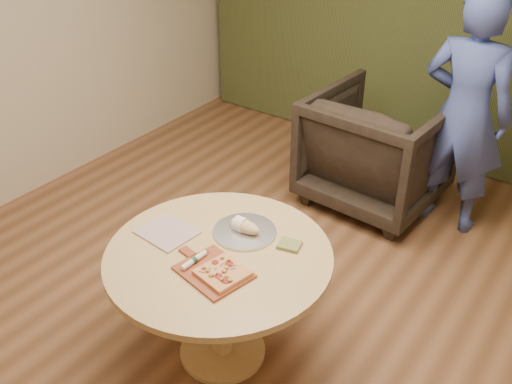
{
  "coord_description": "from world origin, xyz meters",
  "views": [
    {
      "loc": [
        1.58,
        -2.05,
        2.62
      ],
      "look_at": [
        -0.06,
        0.25,
        0.88
      ],
      "focal_mm": 40.0,
      "sensor_mm": 36.0,
      "label": 1
    }
  ],
  "objects_px": {
    "bread_roll": "(243,226)",
    "pedestal_table": "(219,273)",
    "flatbread_pizza": "(222,273)",
    "serving_tray": "(245,232)",
    "armchair": "(378,144)",
    "pizza_paddle": "(212,271)",
    "cutlery_roll": "(194,260)",
    "person_standing": "(465,114)"
  },
  "relations": [
    {
      "from": "pizza_paddle",
      "to": "armchair",
      "type": "xyz_separation_m",
      "value": [
        -0.1,
        2.24,
        -0.24
      ]
    },
    {
      "from": "serving_tray",
      "to": "bread_roll",
      "type": "height_order",
      "value": "bread_roll"
    },
    {
      "from": "cutlery_roll",
      "to": "bread_roll",
      "type": "distance_m",
      "value": 0.38
    },
    {
      "from": "bread_roll",
      "to": "person_standing",
      "type": "bearing_deg",
      "value": 73.14
    },
    {
      "from": "bread_roll",
      "to": "pizza_paddle",
      "type": "bearing_deg",
      "value": -77.9
    },
    {
      "from": "flatbread_pizza",
      "to": "person_standing",
      "type": "height_order",
      "value": "person_standing"
    },
    {
      "from": "pedestal_table",
      "to": "flatbread_pizza",
      "type": "distance_m",
      "value": 0.26
    },
    {
      "from": "cutlery_roll",
      "to": "bread_roll",
      "type": "relative_size",
      "value": 1.03
    },
    {
      "from": "cutlery_roll",
      "to": "armchair",
      "type": "relative_size",
      "value": 0.19
    },
    {
      "from": "pizza_paddle",
      "to": "bread_roll",
      "type": "xyz_separation_m",
      "value": [
        -0.08,
        0.37,
        0.04
      ]
    },
    {
      "from": "serving_tray",
      "to": "person_standing",
      "type": "xyz_separation_m",
      "value": [
        0.57,
        1.92,
        0.16
      ]
    },
    {
      "from": "cutlery_roll",
      "to": "bread_roll",
      "type": "bearing_deg",
      "value": 88.11
    },
    {
      "from": "cutlery_roll",
      "to": "person_standing",
      "type": "bearing_deg",
      "value": 78.32
    },
    {
      "from": "pizza_paddle",
      "to": "serving_tray",
      "type": "xyz_separation_m",
      "value": [
        -0.07,
        0.37,
        -0.0
      ]
    },
    {
      "from": "bread_roll",
      "to": "pedestal_table",
      "type": "bearing_deg",
      "value": -88.97
    },
    {
      "from": "bread_roll",
      "to": "armchair",
      "type": "xyz_separation_m",
      "value": [
        -0.02,
        1.87,
        -0.27
      ]
    },
    {
      "from": "serving_tray",
      "to": "armchair",
      "type": "bearing_deg",
      "value": 91.03
    },
    {
      "from": "armchair",
      "to": "person_standing",
      "type": "height_order",
      "value": "person_standing"
    },
    {
      "from": "pizza_paddle",
      "to": "bread_roll",
      "type": "height_order",
      "value": "bread_roll"
    },
    {
      "from": "cutlery_roll",
      "to": "armchair",
      "type": "bearing_deg",
      "value": 93.08
    },
    {
      "from": "flatbread_pizza",
      "to": "serving_tray",
      "type": "height_order",
      "value": "flatbread_pizza"
    },
    {
      "from": "armchair",
      "to": "bread_roll",
      "type": "bearing_deg",
      "value": 94.35
    },
    {
      "from": "pedestal_table",
      "to": "bread_roll",
      "type": "xyz_separation_m",
      "value": [
        -0.0,
        0.23,
        0.18
      ]
    },
    {
      "from": "cutlery_roll",
      "to": "serving_tray",
      "type": "relative_size",
      "value": 0.56
    },
    {
      "from": "flatbread_pizza",
      "to": "cutlery_roll",
      "type": "relative_size",
      "value": 1.31
    },
    {
      "from": "pizza_paddle",
      "to": "flatbread_pizza",
      "type": "xyz_separation_m",
      "value": [
        0.07,
        0.0,
        0.02
      ]
    },
    {
      "from": "serving_tray",
      "to": "pedestal_table",
      "type": "bearing_deg",
      "value": -91.2
    },
    {
      "from": "flatbread_pizza",
      "to": "serving_tray",
      "type": "distance_m",
      "value": 0.4
    },
    {
      "from": "pedestal_table",
      "to": "serving_tray",
      "type": "bearing_deg",
      "value": 88.8
    },
    {
      "from": "cutlery_roll",
      "to": "person_standing",
      "type": "xyz_separation_m",
      "value": [
        0.62,
        2.3,
        0.14
      ]
    },
    {
      "from": "cutlery_roll",
      "to": "pedestal_table",
      "type": "bearing_deg",
      "value": 79.0
    },
    {
      "from": "serving_tray",
      "to": "person_standing",
      "type": "relative_size",
      "value": 0.19
    },
    {
      "from": "pizza_paddle",
      "to": "cutlery_roll",
      "type": "xyz_separation_m",
      "value": [
        -0.11,
        -0.01,
        0.02
      ]
    },
    {
      "from": "bread_roll",
      "to": "person_standing",
      "type": "distance_m",
      "value": 2.01
    },
    {
      "from": "serving_tray",
      "to": "person_standing",
      "type": "height_order",
      "value": "person_standing"
    },
    {
      "from": "flatbread_pizza",
      "to": "serving_tray",
      "type": "relative_size",
      "value": 0.73
    },
    {
      "from": "pedestal_table",
      "to": "cutlery_roll",
      "type": "height_order",
      "value": "cutlery_roll"
    },
    {
      "from": "serving_tray",
      "to": "person_standing",
      "type": "bearing_deg",
      "value": 73.39
    },
    {
      "from": "pedestal_table",
      "to": "serving_tray",
      "type": "xyz_separation_m",
      "value": [
        0.0,
        0.23,
        0.15
      ]
    },
    {
      "from": "flatbread_pizza",
      "to": "person_standing",
      "type": "bearing_deg",
      "value": 79.19
    },
    {
      "from": "armchair",
      "to": "flatbread_pizza",
      "type": "bearing_deg",
      "value": 97.93
    },
    {
      "from": "flatbread_pizza",
      "to": "serving_tray",
      "type": "bearing_deg",
      "value": 110.14
    }
  ]
}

